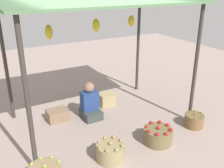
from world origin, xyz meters
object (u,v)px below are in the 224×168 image
object	(u,v)px
vendor_person	(90,104)
wooden_crate_near_vendor	(58,115)
basket_green_chilies	(194,121)
wooden_crate_stacked_rear	(106,99)
basket_potatoes	(110,152)
basket_red_apples	(158,135)

from	to	relation	value
vendor_person	wooden_crate_near_vendor	world-z (taller)	vendor_person
basket_green_chilies	wooden_crate_stacked_rear	bearing A→B (deg)	121.93
wooden_crate_near_vendor	basket_potatoes	bearing A→B (deg)	-78.59
vendor_person	basket_green_chilies	size ratio (longest dim) A/B	2.12
basket_potatoes	wooden_crate_near_vendor	size ratio (longest dim) A/B	1.09
vendor_person	basket_red_apples	xyz separation A→B (m)	(0.65, -1.41, -0.16)
wooden_crate_near_vendor	wooden_crate_stacked_rear	distance (m)	1.21
wooden_crate_stacked_rear	basket_potatoes	bearing A→B (deg)	-116.35
vendor_person	basket_potatoes	world-z (taller)	vendor_person
basket_potatoes	basket_red_apples	world-z (taller)	basket_red_apples
basket_potatoes	basket_red_apples	distance (m)	0.95
vendor_person	basket_red_apples	distance (m)	1.56
basket_green_chilies	wooden_crate_stacked_rear	distance (m)	1.98
basket_potatoes	vendor_person	bearing A→B (deg)	77.82
basket_red_apples	vendor_person	bearing A→B (deg)	114.87
basket_red_apples	wooden_crate_stacked_rear	bearing A→B (deg)	92.76
vendor_person	basket_potatoes	xyz separation A→B (m)	(-0.30, -1.40, -0.16)
basket_red_apples	wooden_crate_near_vendor	size ratio (longest dim) A/B	1.21
wooden_crate_near_vendor	wooden_crate_stacked_rear	bearing A→B (deg)	5.98
wooden_crate_near_vendor	basket_green_chilies	bearing A→B (deg)	-34.68
basket_red_apples	basket_green_chilies	bearing A→B (deg)	4.78
basket_green_chilies	wooden_crate_near_vendor	world-z (taller)	basket_green_chilies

